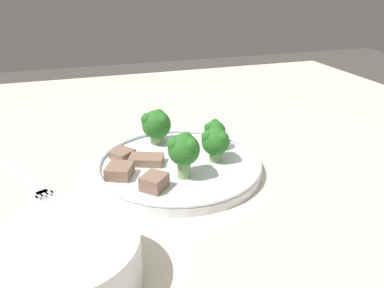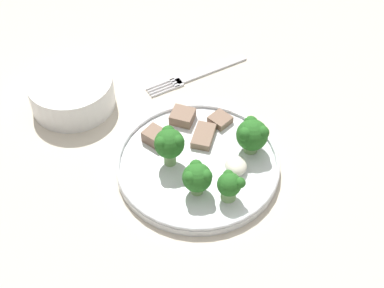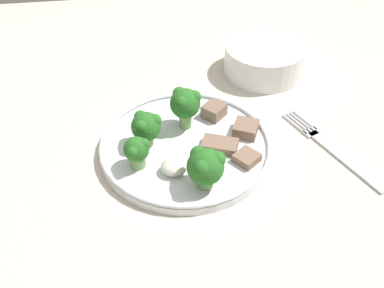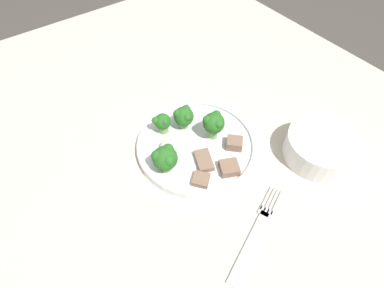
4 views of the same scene
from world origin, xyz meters
name	(u,v)px [view 3 (image 3 of 4)]	position (x,y,z in m)	size (l,w,h in m)	color
table	(175,206)	(0.00, 0.00, 0.63)	(1.27, 1.17, 0.71)	beige
dinner_plate	(185,146)	(0.02, 0.03, 0.72)	(0.24, 0.24, 0.02)	white
fork	(333,150)	(0.23, 0.00, 0.71)	(0.09, 0.19, 0.00)	silver
cream_bowl	(264,60)	(0.18, 0.22, 0.74)	(0.14, 0.14, 0.05)	white
broccoli_floret_near_rim_left	(146,126)	(-0.03, 0.04, 0.76)	(0.04, 0.04, 0.05)	#7FA866
broccoli_floret_center_left	(206,166)	(0.04, -0.05, 0.76)	(0.05, 0.05, 0.06)	#7FA866
broccoli_floret_back_left	(137,153)	(-0.05, 0.00, 0.75)	(0.04, 0.03, 0.05)	#7FA866
broccoli_floret_front_left	(185,104)	(0.03, 0.08, 0.77)	(0.05, 0.04, 0.06)	#7FA866
meat_slice_front_slice	(246,129)	(0.11, 0.05, 0.73)	(0.05, 0.05, 0.02)	#846651
meat_slice_middle_slice	(220,145)	(0.07, 0.02, 0.73)	(0.06, 0.05, 0.01)	#846651
meat_slice_rear_slice	(214,111)	(0.07, 0.09, 0.73)	(0.04, 0.04, 0.02)	#846651
meat_slice_edge_slice	(247,158)	(0.10, -0.01, 0.73)	(0.04, 0.04, 0.01)	#846651
sauce_dollop	(177,166)	(0.00, -0.02, 0.73)	(0.04, 0.03, 0.02)	silver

